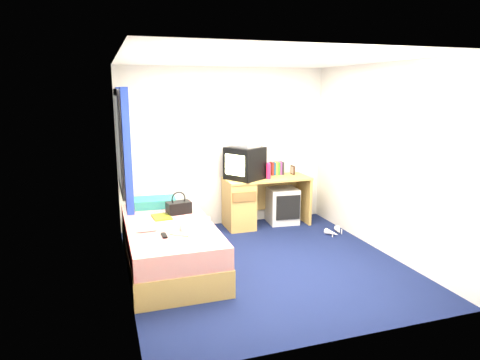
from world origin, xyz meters
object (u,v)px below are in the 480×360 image
object	(u,v)px
pink_water_bottle	(268,172)
crt_tv	(245,163)
magazine	(162,217)
handbag	(179,207)
bed	(170,245)
vcr	(245,145)
aerosol_can	(254,172)
white_heels	(335,232)
picture_frame	(293,170)
pillow	(155,203)
desk	(249,201)
remote_control	(164,235)
water_bottle	(147,229)
storage_cube	(282,205)
towel	(196,224)
colour_swatch_fan	(180,235)

from	to	relation	value
pink_water_bottle	crt_tv	bearing A→B (deg)	160.44
magazine	handbag	bearing A→B (deg)	25.84
bed	pink_water_bottle	size ratio (longest dim) A/B	8.89
vcr	aerosol_can	bearing A→B (deg)	80.27
bed	vcr	size ratio (longest dim) A/B	5.14
white_heels	picture_frame	bearing A→B (deg)	109.57
pillow	handbag	distance (m)	0.48
aerosol_can	desk	bearing A→B (deg)	-149.85
vcr	white_heels	world-z (taller)	vcr
picture_frame	handbag	distance (m)	2.18
bed	remote_control	bearing A→B (deg)	-105.60
picture_frame	white_heels	distance (m)	1.19
pink_water_bottle	handbag	size ratio (longest dim) A/B	0.70
handbag	magazine	xyz separation A→B (m)	(-0.23, -0.11, -0.07)
pink_water_bottle	water_bottle	bearing A→B (deg)	-146.70
bed	desk	world-z (taller)	desk
aerosol_can	crt_tv	bearing A→B (deg)	-162.52
desk	pink_water_bottle	world-z (taller)	pink_water_bottle
crt_tv	handbag	world-z (taller)	crt_tv
storage_cube	white_heels	bearing A→B (deg)	-51.51
bed	handbag	distance (m)	0.54
crt_tv	water_bottle	bearing A→B (deg)	-80.86
crt_tv	water_bottle	world-z (taller)	crt_tv
water_bottle	storage_cube	bearing A→B (deg)	32.26
picture_frame	pink_water_bottle	distance (m)	0.54
pink_water_bottle	towel	xyz separation A→B (m)	(-1.40, -1.33, -0.27)
aerosol_can	handbag	bearing A→B (deg)	-147.17
picture_frame	remote_control	size ratio (longest dim) A/B	0.88
remote_control	white_heels	distance (m)	2.77
aerosol_can	white_heels	xyz separation A→B (m)	(0.96, -0.82, -0.79)
towel	magazine	world-z (taller)	towel
picture_frame	magazine	distance (m)	2.45
vcr	pink_water_bottle	distance (m)	0.54
pillow	crt_tv	size ratio (longest dim) A/B	0.82
aerosol_can	white_heels	world-z (taller)	aerosol_can
colour_swatch_fan	storage_cube	bearing A→B (deg)	40.54
pillow	water_bottle	xyz separation A→B (m)	(-0.21, -1.00, -0.02)
water_bottle	remote_control	bearing A→B (deg)	-53.71
magazine	colour_swatch_fan	world-z (taller)	magazine
bed	picture_frame	xyz separation A→B (m)	(2.16, 1.26, 0.55)
pillow	pink_water_bottle	bearing A→B (deg)	8.92
crt_tv	handbag	distance (m)	1.44
aerosol_can	handbag	size ratio (longest dim) A/B	0.52
pillow	crt_tv	world-z (taller)	crt_tv
white_heels	bed	bearing A→B (deg)	-170.63
magazine	crt_tv	bearing A→B (deg)	33.44
aerosol_can	pink_water_bottle	bearing A→B (deg)	-47.54
pillow	remote_control	size ratio (longest dim) A/B	3.33
bed	handbag	size ratio (longest dim) A/B	6.21
storage_cube	pink_water_bottle	bearing A→B (deg)	-149.75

